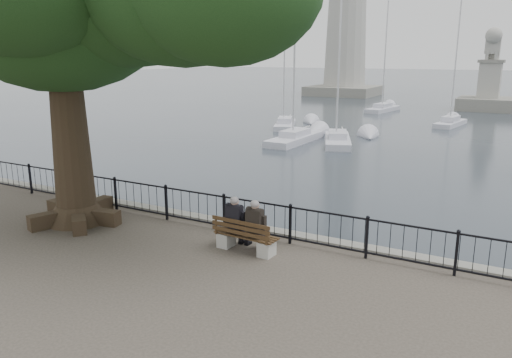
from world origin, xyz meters
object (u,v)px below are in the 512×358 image
Objects in this scene: person_left at (238,224)px; lighthouse at (347,8)px; bench at (245,240)px; lion_monument at (489,90)px; person_right at (258,228)px.

person_left is 0.05× the size of lighthouse.
lighthouse is (-18.25, 60.52, 10.75)m from bench.
lighthouse reaches higher than lion_monument.
bench is 0.20× the size of lion_monument.
person_left is 63.88m from lighthouse.
lighthouse reaches higher than bench.
person_right reaches higher than bench.
person_left reaches higher than bench.
person_left and person_right have the same top height.
person_right is 64.08m from lighthouse.
person_left is at bearing -92.40° from lion_monument.
person_right is 0.05× the size of lighthouse.
person_left is at bearing 176.95° from person_right.
person_right is (0.31, 0.08, 0.33)m from bench.
bench is 0.46m from person_right.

